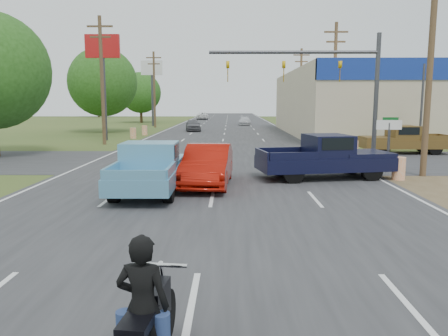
{
  "coord_description": "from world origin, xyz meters",
  "views": [
    {
      "loc": [
        0.64,
        -6.92,
        3.36
      ],
      "look_at": [
        0.44,
        6.74,
        1.3
      ],
      "focal_mm": 35.0,
      "sensor_mm": 36.0,
      "label": 1
    }
  ],
  "objects_px": {
    "blue_pickup": "(150,167)",
    "distant_car_grey": "(193,125)",
    "distant_car_silver": "(245,121)",
    "rider": "(143,314)",
    "distant_car_white": "(202,116)",
    "brown_pickup": "(402,139)",
    "navy_pickup": "(328,156)",
    "red_convertible": "(208,165)"
  },
  "relations": [
    {
      "from": "blue_pickup",
      "to": "distant_car_grey",
      "type": "distance_m",
      "value": 35.32
    },
    {
      "from": "distant_car_silver",
      "to": "rider",
      "type": "bearing_deg",
      "value": -92.85
    },
    {
      "from": "distant_car_silver",
      "to": "distant_car_white",
      "type": "xyz_separation_m",
      "value": [
        -7.68,
        21.06,
        0.07
      ]
    },
    {
      "from": "rider",
      "to": "brown_pickup",
      "type": "relative_size",
      "value": 0.31
    },
    {
      "from": "blue_pickup",
      "to": "navy_pickup",
      "type": "xyz_separation_m",
      "value": [
        7.34,
        3.05,
        0.03
      ]
    },
    {
      "from": "brown_pickup",
      "to": "distant_car_grey",
      "type": "bearing_deg",
      "value": 33.72
    },
    {
      "from": "brown_pickup",
      "to": "distant_car_white",
      "type": "height_order",
      "value": "brown_pickup"
    },
    {
      "from": "blue_pickup",
      "to": "brown_pickup",
      "type": "height_order",
      "value": "blue_pickup"
    },
    {
      "from": "red_convertible",
      "to": "rider",
      "type": "distance_m",
      "value": 12.67
    },
    {
      "from": "navy_pickup",
      "to": "distant_car_silver",
      "type": "distance_m",
      "value": 46.32
    },
    {
      "from": "distant_car_grey",
      "to": "blue_pickup",
      "type": "bearing_deg",
      "value": -95.35
    },
    {
      "from": "rider",
      "to": "distant_car_white",
      "type": "bearing_deg",
      "value": -80.35
    },
    {
      "from": "red_convertible",
      "to": "distant_car_silver",
      "type": "height_order",
      "value": "red_convertible"
    },
    {
      "from": "rider",
      "to": "brown_pickup",
      "type": "bearing_deg",
      "value": -110.67
    },
    {
      "from": "distant_car_white",
      "to": "distant_car_silver",
      "type": "bearing_deg",
      "value": 106.83
    },
    {
      "from": "distant_car_grey",
      "to": "distant_car_white",
      "type": "xyz_separation_m",
      "value": [
        -1.13,
        35.08,
        -0.01
      ]
    },
    {
      "from": "red_convertible",
      "to": "distant_car_silver",
      "type": "xyz_separation_m",
      "value": [
        3.07,
        48.04,
        -0.2
      ]
    },
    {
      "from": "red_convertible",
      "to": "distant_car_grey",
      "type": "relative_size",
      "value": 1.21
    },
    {
      "from": "red_convertible",
      "to": "distant_car_grey",
      "type": "distance_m",
      "value": 34.2
    },
    {
      "from": "red_convertible",
      "to": "brown_pickup",
      "type": "bearing_deg",
      "value": 46.33
    },
    {
      "from": "navy_pickup",
      "to": "blue_pickup",
      "type": "bearing_deg",
      "value": -78.04
    },
    {
      "from": "rider",
      "to": "distant_car_silver",
      "type": "height_order",
      "value": "rider"
    },
    {
      "from": "distant_car_grey",
      "to": "distant_car_silver",
      "type": "height_order",
      "value": "distant_car_grey"
    },
    {
      "from": "blue_pickup",
      "to": "brown_pickup",
      "type": "bearing_deg",
      "value": 41.24
    },
    {
      "from": "navy_pickup",
      "to": "distant_car_grey",
      "type": "relative_size",
      "value": 1.49
    },
    {
      "from": "rider",
      "to": "distant_car_silver",
      "type": "distance_m",
      "value": 60.8
    },
    {
      "from": "red_convertible",
      "to": "navy_pickup",
      "type": "xyz_separation_m",
      "value": [
        5.24,
        1.78,
        0.16
      ]
    },
    {
      "from": "blue_pickup",
      "to": "distant_car_silver",
      "type": "height_order",
      "value": "blue_pickup"
    },
    {
      "from": "blue_pickup",
      "to": "distant_car_white",
      "type": "xyz_separation_m",
      "value": [
        -2.51,
        70.38,
        -0.25
      ]
    },
    {
      "from": "rider",
      "to": "distant_car_white",
      "type": "relative_size",
      "value": 0.35
    },
    {
      "from": "red_convertible",
      "to": "distant_car_grey",
      "type": "height_order",
      "value": "red_convertible"
    },
    {
      "from": "brown_pickup",
      "to": "distant_car_grey",
      "type": "distance_m",
      "value": 27.54
    },
    {
      "from": "red_convertible",
      "to": "brown_pickup",
      "type": "distance_m",
      "value": 16.75
    },
    {
      "from": "navy_pickup",
      "to": "distant_car_grey",
      "type": "distance_m",
      "value": 33.4
    },
    {
      "from": "rider",
      "to": "distant_car_white",
      "type": "height_order",
      "value": "rider"
    },
    {
      "from": "rider",
      "to": "distant_car_grey",
      "type": "distance_m",
      "value": 46.81
    },
    {
      "from": "red_convertible",
      "to": "distant_car_grey",
      "type": "bearing_deg",
      "value": 99.18
    },
    {
      "from": "distant_car_grey",
      "to": "distant_car_silver",
      "type": "bearing_deg",
      "value": 57.37
    },
    {
      "from": "rider",
      "to": "navy_pickup",
      "type": "distance_m",
      "value": 15.41
    },
    {
      "from": "red_convertible",
      "to": "navy_pickup",
      "type": "bearing_deg",
      "value": 22.06
    },
    {
      "from": "rider",
      "to": "brown_pickup",
      "type": "height_order",
      "value": "brown_pickup"
    },
    {
      "from": "rider",
      "to": "navy_pickup",
      "type": "height_order",
      "value": "navy_pickup"
    }
  ]
}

